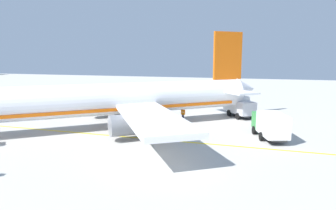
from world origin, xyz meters
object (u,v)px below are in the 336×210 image
(airliner_foreground, at_px, (115,100))
(crew_supervisor, at_px, (179,123))
(service_truck_baggage, at_px, (239,105))
(crew_loader_left, at_px, (183,113))
(service_truck_fuel, at_px, (270,124))

(airliner_foreground, relative_size, crew_supervisor, 20.59)
(service_truck_baggage, relative_size, crew_loader_left, 3.35)
(airliner_foreground, bearing_deg, service_truck_fuel, -89.80)
(crew_loader_left, bearing_deg, service_truck_fuel, -118.30)
(service_truck_fuel, distance_m, crew_supervisor, 9.99)
(crew_loader_left, relative_size, crew_supervisor, 1.06)
(airliner_foreground, xyz_separation_m, crew_supervisor, (0.52, -7.95, -2.42))
(crew_loader_left, distance_m, crew_supervisor, 5.49)
(service_truck_fuel, relative_size, crew_supervisor, 3.84)
(service_truck_baggage, bearing_deg, airliner_foreground, 129.08)
(airliner_foreground, xyz_separation_m, service_truck_fuel, (0.06, -17.91, -1.82))
(crew_loader_left, bearing_deg, airliner_foreground, 130.22)
(airliner_foreground, height_order, crew_supervisor, airliner_foreground)
(service_truck_fuel, height_order, crew_supervisor, service_truck_fuel)
(airliner_foreground, distance_m, crew_loader_left, 9.48)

